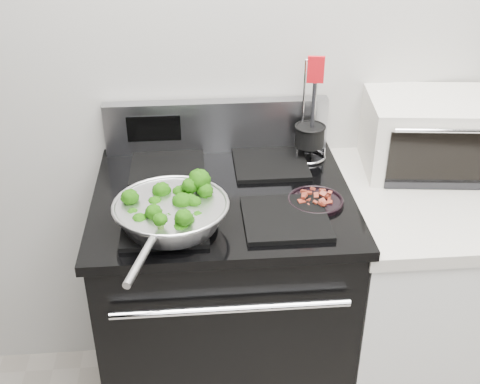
{
  "coord_description": "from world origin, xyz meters",
  "views": [
    {
      "loc": [
        -0.38,
        -0.18,
        1.88
      ],
      "look_at": [
        -0.25,
        1.36,
        0.98
      ],
      "focal_mm": 45.0,
      "sensor_mm": 36.0,
      "label": 1
    }
  ],
  "objects": [
    {
      "name": "back_wall",
      "position": [
        0.0,
        1.75,
        1.35
      ],
      "size": [
        4.0,
        0.02,
        2.7
      ],
      "primitive_type": "cube",
      "color": "#B5B1AB",
      "rests_on": "ground"
    },
    {
      "name": "gas_range",
      "position": [
        -0.3,
        1.41,
        0.49
      ],
      "size": [
        0.79,
        0.69,
        1.13
      ],
      "color": "black",
      "rests_on": "floor"
    },
    {
      "name": "counter",
      "position": [
        0.39,
        1.41,
        0.46
      ],
      "size": [
        0.62,
        0.68,
        0.92
      ],
      "color": "white",
      "rests_on": "floor"
    },
    {
      "name": "skillet",
      "position": [
        -0.45,
        1.23,
        1.0
      ],
      "size": [
        0.32,
        0.5,
        0.07
      ],
      "rotation": [
        0.0,
        0.0,
        -0.27
      ],
      "color": "silver",
      "rests_on": "gas_range"
    },
    {
      "name": "broccoli_pile",
      "position": [
        -0.45,
        1.23,
        1.02
      ],
      "size": [
        0.25,
        0.25,
        0.09
      ],
      "primitive_type": null,
      "color": "black",
      "rests_on": "skillet"
    },
    {
      "name": "bacon_plate",
      "position": [
        -0.03,
        1.33,
        0.97
      ],
      "size": [
        0.17,
        0.17,
        0.04
      ],
      "rotation": [
        0.0,
        0.0,
        -0.38
      ],
      "color": "black",
      "rests_on": "gas_range"
    },
    {
      "name": "utensil_holder",
      "position": [
        0.01,
        1.62,
        1.01
      ],
      "size": [
        0.12,
        0.12,
        0.36
      ],
      "rotation": [
        0.0,
        0.0,
        -0.17
      ],
      "color": "silver",
      "rests_on": "gas_range"
    },
    {
      "name": "toaster_oven",
      "position": [
        0.41,
        1.59,
        1.04
      ],
      "size": [
        0.46,
        0.37,
        0.24
      ],
      "rotation": [
        0.0,
        0.0,
        -0.11
      ],
      "color": "silver",
      "rests_on": "counter"
    }
  ]
}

